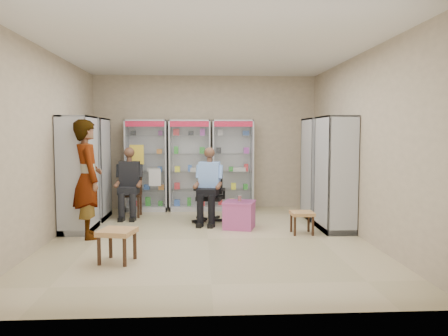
{
  "coord_description": "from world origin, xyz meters",
  "views": [
    {
      "loc": [
        -0.12,
        -6.95,
        1.7
      ],
      "look_at": [
        0.3,
        0.7,
        1.09
      ],
      "focal_mm": 35.0,
      "sensor_mm": 36.0,
      "label": 1
    }
  ],
  "objects": [
    {
      "name": "room_shell",
      "position": [
        0.0,
        0.0,
        1.97
      ],
      "size": [
        5.02,
        6.02,
        3.01
      ],
      "color": "tan",
      "rests_on": "ground"
    },
    {
      "name": "cabinet_right_far",
      "position": [
        2.23,
        1.6,
        1.0
      ],
      "size": [
        0.9,
        0.5,
        2.0
      ],
      "primitive_type": "cube",
      "rotation": [
        0.0,
        0.0,
        1.57
      ],
      "color": "silver",
      "rests_on": "floor"
    },
    {
      "name": "standing_man",
      "position": [
        -1.95,
        0.21,
        0.96
      ],
      "size": [
        0.71,
        0.83,
        1.93
      ],
      "primitive_type": "imported",
      "rotation": [
        0.0,
        0.0,
        2.0
      ],
      "color": "gray",
      "rests_on": "floor"
    },
    {
      "name": "wooden_chair",
      "position": [
        -1.55,
        2.0,
        0.47
      ],
      "size": [
        0.42,
        0.42,
        0.94
      ],
      "primitive_type": "cube",
      "color": "black",
      "rests_on": "floor"
    },
    {
      "name": "pink_trunk",
      "position": [
        0.57,
        0.76,
        0.25
      ],
      "size": [
        0.63,
        0.61,
        0.49
      ],
      "primitive_type": "cube",
      "rotation": [
        0.0,
        0.0,
        -0.28
      ],
      "color": "#AF467C",
      "rests_on": "floor"
    },
    {
      "name": "seated_customer",
      "position": [
        -1.55,
        1.95,
        0.67
      ],
      "size": [
        0.44,
        0.6,
        1.34
      ],
      "primitive_type": null,
      "color": "black",
      "rests_on": "floor"
    },
    {
      "name": "cabinet_right_near",
      "position": [
        2.23,
        0.5,
        1.0
      ],
      "size": [
        0.9,
        0.5,
        2.0
      ],
      "primitive_type": "cube",
      "rotation": [
        0.0,
        0.0,
        1.57
      ],
      "color": "#B4B5BC",
      "rests_on": "floor"
    },
    {
      "name": "cabinet_back_mid",
      "position": [
        -0.35,
        2.73,
        1.0
      ],
      "size": [
        0.9,
        0.5,
        2.0
      ],
      "primitive_type": "cube",
      "color": "#B1B4B8",
      "rests_on": "floor"
    },
    {
      "name": "office_chair",
      "position": [
        0.06,
        1.34,
        0.53
      ],
      "size": [
        0.69,
        0.69,
        1.06
      ],
      "primitive_type": "cube",
      "rotation": [
        0.0,
        0.0,
        -0.22
      ],
      "color": "black",
      "rests_on": "floor"
    },
    {
      "name": "cabinet_back_right",
      "position": [
        0.6,
        2.73,
        1.0
      ],
      "size": [
        0.9,
        0.5,
        2.0
      ],
      "primitive_type": "cube",
      "color": "silver",
      "rests_on": "floor"
    },
    {
      "name": "cabinet_left_near",
      "position": [
        -2.23,
        0.7,
        1.0
      ],
      "size": [
        0.9,
        0.5,
        2.0
      ],
      "primitive_type": "cube",
      "rotation": [
        0.0,
        0.0,
        -1.57
      ],
      "color": "#A9ABB0",
      "rests_on": "floor"
    },
    {
      "name": "tea_glass",
      "position": [
        0.58,
        0.75,
        0.54
      ],
      "size": [
        0.07,
        0.07,
        0.11
      ],
      "primitive_type": "cylinder",
      "color": "#5B1107",
      "rests_on": "pink_trunk"
    },
    {
      "name": "cabinet_left_far",
      "position": [
        -2.23,
        1.8,
        1.0
      ],
      "size": [
        0.9,
        0.5,
        2.0
      ],
      "primitive_type": "cube",
      "rotation": [
        0.0,
        0.0,
        -1.57
      ],
      "color": "#A2A4A9",
      "rests_on": "floor"
    },
    {
      "name": "floor",
      "position": [
        0.0,
        0.0,
        0.0
      ],
      "size": [
        6.0,
        6.0,
        0.0
      ],
      "primitive_type": "plane",
      "color": "tan",
      "rests_on": "ground"
    },
    {
      "name": "woven_stool_a",
      "position": [
        1.6,
        0.27,
        0.19
      ],
      "size": [
        0.38,
        0.38,
        0.38
      ],
      "primitive_type": "cube",
      "rotation": [
        0.0,
        0.0,
        -0.01
      ],
      "color": "olive",
      "rests_on": "floor"
    },
    {
      "name": "woven_stool_b",
      "position": [
        -1.22,
        -1.21,
        0.22
      ],
      "size": [
        0.52,
        0.52,
        0.44
      ],
      "primitive_type": "cube",
      "rotation": [
        0.0,
        0.0,
        -0.23
      ],
      "color": "#A87947",
      "rests_on": "floor"
    },
    {
      "name": "seated_shopkeeper",
      "position": [
        0.06,
        1.29,
        0.67
      ],
      "size": [
        0.57,
        0.7,
        1.35
      ],
      "primitive_type": null,
      "rotation": [
        0.0,
        0.0,
        -0.22
      ],
      "color": "#689DCE",
      "rests_on": "floor"
    },
    {
      "name": "cabinet_back_left",
      "position": [
        -1.3,
        2.73,
        1.0
      ],
      "size": [
        0.9,
        0.5,
        2.0
      ],
      "primitive_type": "cube",
      "color": "silver",
      "rests_on": "floor"
    }
  ]
}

